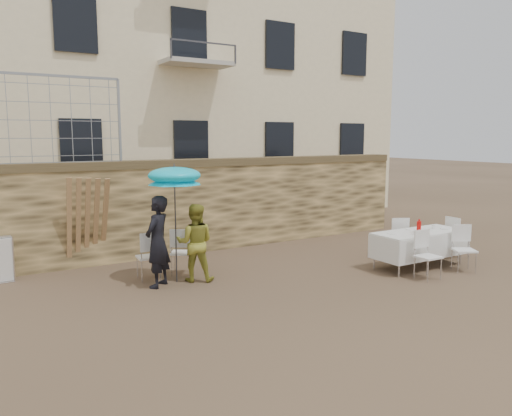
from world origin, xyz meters
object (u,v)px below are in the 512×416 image
umbrella (174,179)px  table_chair_front_left (428,255)px  chair_stack_right (1,258)px  table_chair_side (457,237)px  couple_chair_right (182,251)px  soda_bottle (419,227)px  couple_chair_left (148,255)px  woman_dress (195,243)px  banquet_table (419,233)px  table_chair_back (397,237)px  man_suit (158,242)px  table_chair_front_right (464,249)px

umbrella → table_chair_front_left: 5.12m
umbrella → chair_stack_right: 3.71m
table_chair_front_left → table_chair_side: size_ratio=1.00×
chair_stack_right → table_chair_side: bearing=-19.7°
couple_chair_right → soda_bottle: soda_bottle is taller
umbrella → couple_chair_left: 1.63m
woman_dress → umbrella: 1.29m
woman_dress → table_chair_front_left: bearing=-179.6°
banquet_table → soda_bottle: bearing=-143.1°
couple_chair_right → table_chair_front_left: size_ratio=1.00×
couple_chair_right → banquet_table: bearing=-171.4°
chair_stack_right → couple_chair_left: bearing=-27.8°
table_chair_front_left → table_chair_back: size_ratio=1.00×
couple_chair_left → table_chair_back: (5.48, -1.27, 0.00)m
woman_dress → table_chair_back: 4.79m
couple_chair_left → banquet_table: 5.68m
man_suit → table_chair_back: 5.54m
umbrella → table_chair_side: 6.63m
table_chair_front_right → couple_chair_right: bearing=-178.7°
banquet_table → table_chair_front_right: size_ratio=2.19×
banquet_table → table_chair_front_right: table_chair_front_right is taller
table_chair_front_left → chair_stack_right: bearing=151.7°
soda_bottle → chair_stack_right: size_ratio=0.28×
woman_dress → umbrella: (-0.35, 0.10, 1.24)m
couple_chair_right → chair_stack_right: 3.44m
banquet_table → table_chair_back: bearing=76.0°
umbrella → woman_dress: bearing=-15.9°
couple_chair_left → chair_stack_right: size_ratio=1.04×
woman_dress → banquet_table: woman_dress is taller
soda_bottle → table_chair_back: bearing=67.2°
woman_dress → couple_chair_right: bearing=-54.3°
soda_bottle → table_chair_side: 1.67m
table_chair_back → table_chair_side: (1.20, -0.70, 0.00)m
woman_dress → couple_chair_left: (-0.75, 0.55, -0.27)m
table_chair_front_left → table_chair_side: bearing=24.7°
couple_chair_left → soda_bottle: size_ratio=3.69×
couple_chair_left → chair_stack_right: couple_chair_left is taller
table_chair_back → table_chair_front_right: bearing=127.9°
umbrella → man_suit: bearing=-166.0°
table_chair_side → chair_stack_right: table_chair_side is taller
table_chair_back → chair_stack_right: bearing=9.0°
table_chair_back → table_chair_side: 1.39m
banquet_table → table_chair_back: (0.20, 0.80, -0.25)m
couple_chair_right → umbrella: bearing=89.3°
umbrella → table_chair_back: size_ratio=2.20×
soda_bottle → chair_stack_right: soda_bottle is taller
table_chair_back → banquet_table: bearing=102.9°
umbrella → table_chair_front_left: size_ratio=2.20×
umbrella → couple_chair_left: umbrella is taller
woman_dress → banquet_table: bearing=-168.1°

